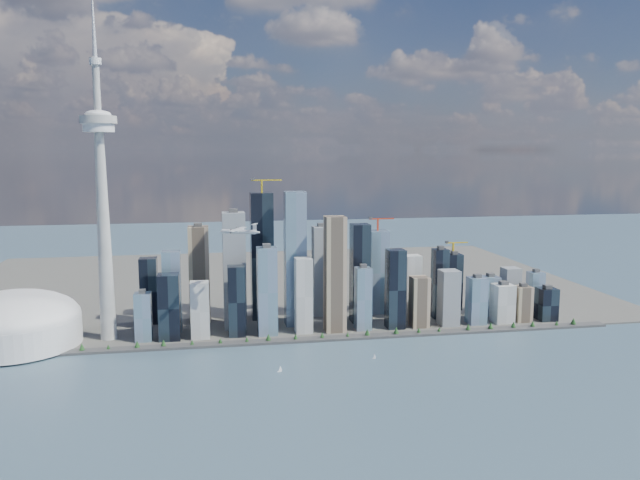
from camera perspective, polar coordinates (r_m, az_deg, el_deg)
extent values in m
plane|color=#384D63|center=(794.35, 0.34, -14.61)|extent=(4000.00, 4000.00, 0.00)
cube|color=#383838|center=(1025.81, -2.22, -9.15)|extent=(1100.00, 22.00, 4.00)
cube|color=#4C4C47|center=(1458.80, -4.65, -3.94)|extent=(1400.00, 900.00, 3.00)
cylinder|color=#3F2D1E|center=(1048.30, -24.15, -9.32)|extent=(1.00, 1.00, 2.40)
cone|color=#163F1B|center=(1047.26, -24.16, -9.13)|extent=(7.20, 7.20, 8.00)
cylinder|color=#3F2D1E|center=(1030.46, -19.41, -9.36)|extent=(1.00, 1.00, 2.40)
cone|color=#163F1B|center=(1029.40, -19.42, -9.17)|extent=(7.20, 7.20, 8.00)
cylinder|color=#3F2D1E|center=(1019.69, -14.54, -9.34)|extent=(1.00, 1.00, 2.40)
cone|color=#163F1B|center=(1018.63, -14.54, -9.14)|extent=(7.20, 7.20, 8.00)
cylinder|color=#3F2D1E|center=(1016.23, -9.60, -9.24)|extent=(1.00, 1.00, 2.40)
cone|color=#163F1B|center=(1015.17, -9.60, -9.05)|extent=(7.20, 7.20, 8.00)
cylinder|color=#3F2D1E|center=(1020.15, -4.66, -9.09)|extent=(1.00, 1.00, 2.40)
cone|color=#163F1B|center=(1019.09, -4.67, -8.89)|extent=(7.20, 7.20, 8.00)
cylinder|color=#3F2D1E|center=(1031.36, 0.19, -8.86)|extent=(1.00, 1.00, 2.40)
cone|color=#163F1B|center=(1030.31, 0.19, -8.67)|extent=(7.20, 7.20, 8.00)
cylinder|color=#3F2D1E|center=(1049.63, 4.91, -8.59)|extent=(1.00, 1.00, 2.40)
cone|color=#163F1B|center=(1048.60, 4.91, -8.40)|extent=(7.20, 7.20, 8.00)
cylinder|color=#3F2D1E|center=(1074.60, 9.42, -8.27)|extent=(1.00, 1.00, 2.40)
cone|color=#163F1B|center=(1073.59, 9.43, -8.09)|extent=(7.20, 7.20, 8.00)
cylinder|color=#3F2D1E|center=(1105.82, 13.70, -7.92)|extent=(1.00, 1.00, 2.40)
cone|color=#163F1B|center=(1104.84, 13.71, -7.74)|extent=(7.20, 7.20, 8.00)
cylinder|color=#3F2D1E|center=(1142.77, 17.72, -7.55)|extent=(1.00, 1.00, 2.40)
cone|color=#163F1B|center=(1141.82, 17.72, -7.38)|extent=(7.20, 7.20, 8.00)
cylinder|color=#3F2D1E|center=(1184.92, 21.46, -7.18)|extent=(1.00, 1.00, 2.40)
cone|color=#163F1B|center=(1184.01, 21.47, -7.01)|extent=(7.20, 7.20, 8.00)
cube|color=black|center=(1042.98, -13.56, -5.96)|extent=(34.00, 34.00, 107.75)
cube|color=#6D8FA5|center=(1088.19, -13.43, -4.57)|extent=(30.00, 30.00, 137.14)
cube|color=beige|center=(1042.75, -10.78, -6.29)|extent=(30.00, 30.00, 93.06)
cube|color=tan|center=(1136.54, -10.78, -3.06)|extent=(36.00, 36.00, 171.42)
cube|color=slate|center=(1080.27, -7.91, -2.79)|extent=(38.00, 38.00, 200.81)
cube|color=black|center=(1040.32, -7.76, -5.56)|extent=(28.00, 28.00, 117.55)
cube|color=#6D8FA5|center=(1040.39, -4.74, -4.68)|extent=(32.00, 32.00, 146.93)
cube|color=black|center=(1134.90, -5.26, -1.46)|extent=(40.00, 40.00, 230.19)
cube|color=#6D8FA5|center=(1086.58, -2.12, -1.73)|extent=(36.00, 36.00, 235.09)
cube|color=beige|center=(1048.94, -1.73, -5.10)|extent=(28.00, 28.00, 127.34)
cube|color=tan|center=(1050.79, 1.24, -3.16)|extent=(34.00, 34.00, 195.91)
cube|color=slate|center=(1154.81, 0.21, -2.86)|extent=(30.00, 30.00, 166.52)
cube|color=black|center=(1112.27, 3.51, -3.05)|extent=(32.00, 32.00, 176.32)
cube|color=#6D8FA5|center=(1072.24, 4.13, -5.36)|extent=(26.00, 26.00, 107.75)
cube|color=black|center=(1082.03, 6.71, -4.47)|extent=(30.00, 30.00, 137.14)
cube|color=#6D8FA5|center=(1178.72, 5.25, -2.91)|extent=(34.00, 34.00, 156.73)
cube|color=beige|center=(1145.55, 8.38, -4.29)|extent=(28.00, 28.00, 117.55)
cube|color=tan|center=(1102.84, 9.19, -5.58)|extent=(30.00, 30.00, 88.16)
cube|color=slate|center=(1118.92, 11.62, -5.19)|extent=(32.00, 32.00, 97.95)
cube|color=black|center=(1161.11, 10.73, -3.93)|extent=(26.00, 26.00, 127.34)
cube|color=#6D8FA5|center=(1139.77, 13.96, -5.40)|extent=(30.00, 30.00, 83.26)
cube|color=black|center=(1231.22, 12.00, -3.74)|extent=(28.00, 28.00, 107.75)
cube|color=#6D8FA5|center=(1205.59, 15.17, -4.94)|extent=(30.00, 30.00, 73.47)
cube|color=beige|center=(1162.44, 16.21, -5.59)|extent=(34.00, 34.00, 68.57)
cube|color=tan|center=(1183.35, 18.17, -5.55)|extent=(28.00, 28.00, 63.67)
cube|color=slate|center=(1223.63, 17.09, -4.47)|extent=(30.00, 30.00, 88.16)
cube|color=black|center=(1205.58, 20.06, -5.51)|extent=(32.00, 32.00, 58.77)
cube|color=#6D8FA5|center=(1245.64, 18.93, -4.56)|extent=(26.00, 26.00, 78.36)
cube|color=black|center=(1146.95, -15.26, -4.48)|extent=(30.00, 30.00, 117.55)
cube|color=#6D8FA5|center=(1049.95, -15.72, -6.77)|extent=(26.00, 26.00, 78.36)
cube|color=gold|center=(1120.70, -5.34, 4.91)|extent=(3.00, 3.00, 22.00)
cube|color=gold|center=(1120.84, -4.93, 5.48)|extent=(55.00, 2.20, 2.20)
cube|color=#383838|center=(1118.79, -6.20, 5.56)|extent=(6.00, 4.00, 4.00)
cube|color=red|center=(1164.83, 5.31, 1.41)|extent=(3.00, 3.00, 22.00)
cube|color=red|center=(1165.51, 5.65, 1.95)|extent=(48.00, 2.20, 2.20)
cube|color=#383838|center=(1159.65, 4.63, 2.03)|extent=(6.00, 4.00, 4.00)
cube|color=gold|center=(1219.63, 12.09, -0.76)|extent=(3.00, 3.00, 22.00)
cube|color=gold|center=(1220.55, 12.40, -0.24)|extent=(45.00, 2.20, 2.20)
cube|color=#383838|center=(1212.70, 11.51, -0.17)|extent=(6.00, 4.00, 4.00)
cone|color=#969692|center=(1052.24, -19.15, 0.38)|extent=(26.00, 26.00, 340.00)
cylinder|color=silver|center=(1044.11, -19.59, 9.66)|extent=(48.00, 48.00, 14.00)
cylinder|color=#969692|center=(1044.58, -19.62, 10.32)|extent=(56.00, 56.00, 12.00)
ellipsoid|color=silver|center=(1044.97, -19.64, 10.76)|extent=(40.00, 40.00, 14.00)
cylinder|color=#969692|center=(1047.83, -19.75, 12.94)|extent=(11.00, 11.00, 80.00)
cylinder|color=silver|center=(1052.20, -19.86, 15.11)|extent=(18.00, 18.00, 10.00)
cone|color=silver|center=(1061.20, -20.02, 18.21)|extent=(7.00, 7.00, 105.00)
cylinder|color=silver|center=(1102.30, -26.12, -7.53)|extent=(200.00, 200.00, 44.00)
ellipsoid|color=silver|center=(1096.85, -26.20, -6.42)|extent=(200.00, 200.00, 84.00)
cylinder|color=silver|center=(951.02, -7.44, 0.76)|extent=(51.10, 27.53, 6.53)
cone|color=silver|center=(961.33, -8.97, 0.81)|extent=(9.18, 8.87, 6.53)
cone|color=silver|center=(941.05, -5.82, 0.71)|extent=(11.97, 10.11, 6.53)
cube|color=silver|center=(951.32, -7.56, 0.97)|extent=(30.68, 55.49, 1.02)
cylinder|color=silver|center=(941.18, -7.81, 0.79)|extent=(11.74, 7.92, 3.67)
cylinder|color=silver|center=(961.88, -7.32, 0.96)|extent=(11.74, 7.92, 3.67)
cylinder|color=#3F3F3F|center=(943.45, -8.15, 0.80)|extent=(3.60, 7.58, 8.16)
cylinder|color=#3F3F3F|center=(964.10, -7.66, 0.97)|extent=(3.60, 7.58, 8.16)
cube|color=silver|center=(941.26, -6.00, 1.11)|extent=(5.55, 3.07, 11.22)
cube|color=silver|center=(940.57, -6.01, 1.46)|extent=(11.56, 18.59, 0.71)
cube|color=white|center=(895.39, -3.72, -11.90)|extent=(6.34, 3.04, 0.81)
cylinder|color=#999999|center=(893.80, -3.72, -11.62)|extent=(0.24, 0.24, 9.15)
cube|color=white|center=(949.43, 4.95, -10.73)|extent=(5.45, 2.54, 0.70)
cylinder|color=#999999|center=(948.13, 4.96, -10.50)|extent=(0.21, 0.21, 7.88)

